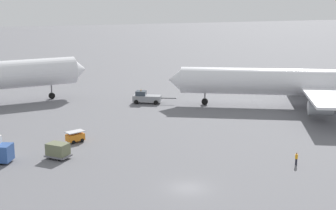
# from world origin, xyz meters

# --- Properties ---
(ground_plane) EXTENTS (600.00, 600.00, 0.00)m
(ground_plane) POSITION_xyz_m (0.00, 0.00, 0.00)
(ground_plane) COLOR slate
(airliner_being_pushed) EXTENTS (50.08, 38.28, 15.90)m
(airliner_being_pushed) POSITION_xyz_m (37.41, 31.19, 4.91)
(airliner_being_pushed) COLOR silver
(airliner_being_pushed) RESTS_ON ground
(pushback_tug) EXTENTS (8.46, 5.21, 2.81)m
(pushback_tug) POSITION_xyz_m (8.92, 45.29, 1.18)
(pushback_tug) COLOR gray
(pushback_tug) RESTS_ON ground
(gse_container_dolly_flat) EXTENTS (3.82, 3.82, 2.15)m
(gse_container_dolly_flat) POSITION_xyz_m (-12.78, 15.76, 1.17)
(gse_container_dolly_flat) COLOR slate
(gse_container_dolly_flat) RESTS_ON ground
(gse_baggage_cart_near_cluster) EXTENTS (3.11, 2.45, 1.71)m
(gse_baggage_cart_near_cluster) POSITION_xyz_m (-9.31, 22.62, 0.86)
(gse_baggage_cart_near_cluster) COLOR orange
(gse_baggage_cart_near_cluster) RESTS_ON ground
(ground_crew_marshaller_foreground) EXTENTS (0.36, 0.36, 1.73)m
(ground_crew_marshaller_foreground) POSITION_xyz_m (16.32, 2.52, 0.91)
(ground_crew_marshaller_foreground) COLOR black
(ground_crew_marshaller_foreground) RESTS_ON ground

